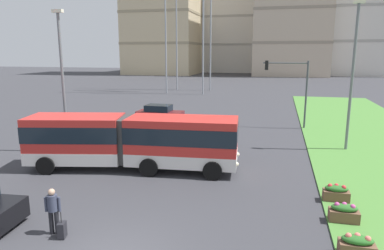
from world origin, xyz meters
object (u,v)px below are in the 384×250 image
rolling_suitcase (62,230)px  flower_planter_2 (336,193)px  pedestrian_crossing (53,208)px  car_maroon_sedan (160,113)px  streetlight_median (353,71)px  flower_planter_0 (357,245)px  streetlight_left (62,76)px  articulated_bus (132,141)px  traffic_light_far_right (292,82)px  flower_planter_1 (344,212)px

rolling_suitcase → flower_planter_2: bearing=29.7°
pedestrian_crossing → rolling_suitcase: size_ratio=1.79×
car_maroon_sedan → pedestrian_crossing: (3.30, -21.18, 0.25)m
flower_planter_2 → streetlight_median: size_ratio=0.11×
pedestrian_crossing → rolling_suitcase: (0.45, -0.20, -0.69)m
flower_planter_0 → streetlight_left: bearing=151.9°
flower_planter_2 → streetlight_left: (-16.14, 4.18, 4.56)m
articulated_bus → car_maroon_sedan: size_ratio=2.73×
rolling_suitcase → traffic_light_far_right: (8.29, 21.23, 3.70)m
articulated_bus → flower_planter_0: bearing=-31.4°
flower_planter_1 → flower_planter_2: bearing=90.0°
rolling_suitcase → flower_planter_1: rolling_suitcase is taller
traffic_light_far_right → streetlight_left: streetlight_left is taller
flower_planter_1 → flower_planter_2: size_ratio=1.00×
car_maroon_sedan → flower_planter_2: car_maroon_sedan is taller
flower_planter_0 → streetlight_median: (1.90, 13.49, 4.87)m
car_maroon_sedan → articulated_bus: bearing=-77.0°
streetlight_left → articulated_bus: bearing=-21.2°
car_maroon_sedan → traffic_light_far_right: (12.04, -0.15, 3.26)m
pedestrian_crossing → flower_planter_2: pedestrian_crossing is taller
streetlight_left → streetlight_median: bearing=15.1°
articulated_bus → flower_planter_0: articulated_bus is taller
pedestrian_crossing → streetlight_left: size_ratio=0.19×
articulated_bus → streetlight_median: (12.43, 7.05, 3.64)m
streetlight_left → rolling_suitcase: bearing=-57.7°
flower_planter_2 → flower_planter_1: bearing=-90.0°
flower_planter_0 → rolling_suitcase: bearing=-172.9°
flower_planter_1 → flower_planter_2: (0.00, 2.01, 0.00)m
car_maroon_sedan → streetlight_median: (15.58, -6.66, 4.54)m
traffic_light_far_right → streetlight_median: 7.53m
articulated_bus → traffic_light_far_right: traffic_light_far_right is taller
car_maroon_sedan → traffic_light_far_right: size_ratio=0.76×
rolling_suitcase → streetlight_median: streetlight_median is taller
flower_planter_0 → flower_planter_1: 2.42m
articulated_bus → traffic_light_far_right: bearing=56.8°
articulated_bus → flower_planter_0: 12.40m
streetlight_left → streetlight_median: (18.04, 4.88, 0.31)m
rolling_suitcase → flower_planter_2: rolling_suitcase is taller
pedestrian_crossing → car_maroon_sedan: bearing=98.9°
flower_planter_2 → streetlight_left: streetlight_left is taller
car_maroon_sedan → pedestrian_crossing: bearing=-81.1°
articulated_bus → traffic_light_far_right: size_ratio=2.07×
flower_planter_2 → traffic_light_far_right: size_ratio=0.19×
flower_planter_0 → flower_planter_2: (0.00, 4.43, 0.00)m
articulated_bus → flower_planter_1: (10.53, -4.01, -1.23)m
flower_planter_2 → traffic_light_far_right: (-1.64, 15.57, 3.58)m
articulated_bus → rolling_suitcase: bearing=-85.6°
traffic_light_far_right → pedestrian_crossing: bearing=-112.6°
car_maroon_sedan → flower_planter_0: car_maroon_sedan is taller
articulated_bus → flower_planter_1: bearing=-20.9°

